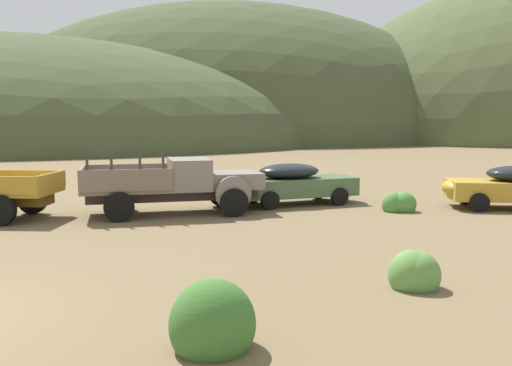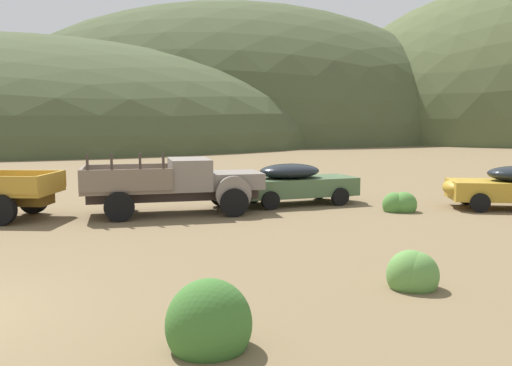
{
  "view_description": "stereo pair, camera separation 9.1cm",
  "coord_description": "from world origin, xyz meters",
  "views": [
    {
      "loc": [
        3.54,
        -9.11,
        3.19
      ],
      "look_at": [
        7.33,
        7.09,
        1.24
      ],
      "focal_mm": 37.39,
      "sensor_mm": 36.0,
      "label": 1
    },
    {
      "loc": [
        3.63,
        -9.13,
        3.19
      ],
      "look_at": [
        7.33,
        7.09,
        1.24
      ],
      "focal_mm": 37.39,
      "sensor_mm": 36.0,
      "label": 2
    }
  ],
  "objects": [
    {
      "name": "truck_primer_gray",
      "position": [
        5.35,
        9.22,
        1.0
      ],
      "size": [
        6.11,
        2.61,
        2.16
      ],
      "rotation": [
        0.0,
        0.0,
        0.02
      ],
      "color": "#3D322D",
      "rests_on": "ground"
    },
    {
      "name": "hill_distant",
      "position": [
        -12.67,
        69.59,
        0.0
      ],
      "size": [
        90.07,
        67.94,
        28.44
      ],
      "primitive_type": "ellipsoid",
      "color": "#424C2D",
      "rests_on": "ground"
    },
    {
      "name": "bush_lone_scrub",
      "position": [
        4.59,
        -2.02,
        0.32
      ],
      "size": [
        1.23,
        1.1,
        1.3
      ],
      "color": "#3D702D",
      "rests_on": "ground"
    },
    {
      "name": "bush_front_right",
      "position": [
        8.76,
        -0.14,
        0.26
      ],
      "size": [
        0.99,
        0.88,
        0.95
      ],
      "color": "#5B8E42",
      "rests_on": "ground"
    },
    {
      "name": "car_weathered_green",
      "position": [
        9.76,
        10.28,
        0.82
      ],
      "size": [
        5.01,
        2.44,
        1.57
      ],
      "rotation": [
        0.0,
        0.0,
        0.13
      ],
      "color": "#47603D",
      "rests_on": "ground"
    },
    {
      "name": "hill_center",
      "position": [
        20.64,
        79.75,
        0.0
      ],
      "size": [
        84.11,
        62.7,
        43.77
      ],
      "primitive_type": "ellipsoid",
      "color": "#424C2D",
      "rests_on": "ground"
    },
    {
      "name": "bush_near_barrel",
      "position": [
        12.69,
        7.82,
        0.23
      ],
      "size": [
        1.21,
        0.89,
        0.9
      ],
      "color": "#4C8438",
      "rests_on": "ground"
    },
    {
      "name": "car_mustard",
      "position": [
        16.79,
        7.49,
        0.82
      ],
      "size": [
        4.84,
        3.17,
        1.57
      ],
      "rotation": [
        0.0,
        0.0,
        2.79
      ],
      "color": "#B28928",
      "rests_on": "ground"
    },
    {
      "name": "bush_back_edge",
      "position": [
        12.02,
        12.41,
        0.29
      ],
      "size": [
        1.38,
        0.99,
        1.12
      ],
      "color": "olive",
      "rests_on": "ground"
    }
  ]
}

